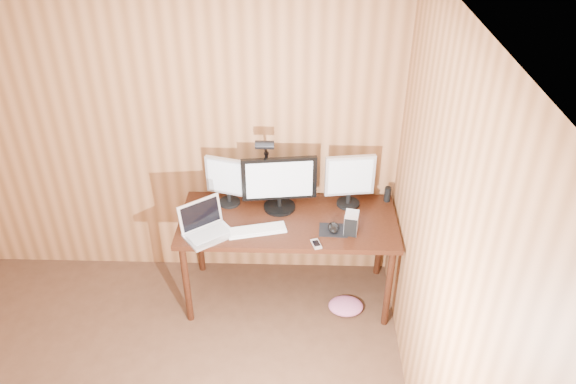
{
  "coord_description": "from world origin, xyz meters",
  "views": [
    {
      "loc": [
        1.03,
        -1.73,
        3.16
      ],
      "look_at": [
        0.93,
        1.58,
        1.02
      ],
      "focal_mm": 35.0,
      "sensor_mm": 36.0,
      "label": 1
    }
  ],
  "objects_px": {
    "monitor_left": "(228,180)",
    "phone": "(316,244)",
    "monitor_center": "(279,183)",
    "keyboard": "(257,230)",
    "hard_drive": "(351,223)",
    "desk_lamp": "(266,160)",
    "speaker": "(387,194)",
    "mouse": "(333,228)",
    "desk": "(288,227)",
    "monitor_right": "(350,179)",
    "laptop": "(205,226)"
  },
  "relations": [
    {
      "from": "monitor_left",
      "to": "keyboard",
      "type": "relative_size",
      "value": 0.9
    },
    {
      "from": "desk",
      "to": "mouse",
      "type": "bearing_deg",
      "value": -31.49
    },
    {
      "from": "laptop",
      "to": "desk",
      "type": "bearing_deg",
      "value": -13.7
    },
    {
      "from": "desk_lamp",
      "to": "speaker",
      "type": "bearing_deg",
      "value": 1.9
    },
    {
      "from": "monitor_center",
      "to": "keyboard",
      "type": "height_order",
      "value": "monitor_center"
    },
    {
      "from": "speaker",
      "to": "mouse",
      "type": "bearing_deg",
      "value": -137.34
    },
    {
      "from": "laptop",
      "to": "phone",
      "type": "height_order",
      "value": "laptop"
    },
    {
      "from": "keyboard",
      "to": "phone",
      "type": "relative_size",
      "value": 3.66
    },
    {
      "from": "monitor_center",
      "to": "phone",
      "type": "xyz_separation_m",
      "value": [
        0.27,
        -0.44,
        -0.22
      ]
    },
    {
      "from": "mouse",
      "to": "phone",
      "type": "distance_m",
      "value": 0.21
    },
    {
      "from": "monitor_left",
      "to": "mouse",
      "type": "xyz_separation_m",
      "value": [
        0.78,
        -0.32,
        -0.18
      ]
    },
    {
      "from": "monitor_right",
      "to": "desk",
      "type": "bearing_deg",
      "value": -171.89
    },
    {
      "from": "hard_drive",
      "to": "desk_lamp",
      "type": "relative_size",
      "value": 0.25
    },
    {
      "from": "monitor_center",
      "to": "speaker",
      "type": "relative_size",
      "value": 4.62
    },
    {
      "from": "hard_drive",
      "to": "speaker",
      "type": "distance_m",
      "value": 0.5
    },
    {
      "from": "phone",
      "to": "keyboard",
      "type": "bearing_deg",
      "value": 143.57
    },
    {
      "from": "monitor_right",
      "to": "keyboard",
      "type": "xyz_separation_m",
      "value": [
        -0.67,
        -0.36,
        -0.22
      ]
    },
    {
      "from": "laptop",
      "to": "phone",
      "type": "distance_m",
      "value": 0.79
    },
    {
      "from": "keyboard",
      "to": "desk",
      "type": "bearing_deg",
      "value": 32.1
    },
    {
      "from": "monitor_left",
      "to": "speaker",
      "type": "bearing_deg",
      "value": 19.15
    },
    {
      "from": "desk",
      "to": "hard_drive",
      "type": "height_order",
      "value": "hard_drive"
    },
    {
      "from": "mouse",
      "to": "desk_lamp",
      "type": "bearing_deg",
      "value": 142.2
    },
    {
      "from": "desk",
      "to": "hard_drive",
      "type": "distance_m",
      "value": 0.53
    },
    {
      "from": "desk",
      "to": "monitor_center",
      "type": "height_order",
      "value": "monitor_center"
    },
    {
      "from": "monitor_right",
      "to": "speaker",
      "type": "xyz_separation_m",
      "value": [
        0.3,
        0.06,
        -0.17
      ]
    },
    {
      "from": "hard_drive",
      "to": "laptop",
      "type": "bearing_deg",
      "value": -167.37
    },
    {
      "from": "keyboard",
      "to": "hard_drive",
      "type": "bearing_deg",
      "value": -12.44
    },
    {
      "from": "monitor_center",
      "to": "keyboard",
      "type": "xyz_separation_m",
      "value": [
        -0.15,
        -0.3,
        -0.21
      ]
    },
    {
      "from": "desk",
      "to": "keyboard",
      "type": "xyz_separation_m",
      "value": [
        -0.22,
        -0.23,
        0.13
      ]
    },
    {
      "from": "mouse",
      "to": "desk_lamp",
      "type": "distance_m",
      "value": 0.71
    },
    {
      "from": "desk_lamp",
      "to": "monitor_right",
      "type": "bearing_deg",
      "value": -2.79
    },
    {
      "from": "monitor_left",
      "to": "keyboard",
      "type": "xyz_separation_m",
      "value": [
        0.24,
        -0.35,
        -0.2
      ]
    },
    {
      "from": "mouse",
      "to": "desk_lamp",
      "type": "height_order",
      "value": "desk_lamp"
    },
    {
      "from": "laptop",
      "to": "speaker",
      "type": "bearing_deg",
      "value": -18.9
    },
    {
      "from": "desk_lamp",
      "to": "mouse",
      "type": "bearing_deg",
      "value": -35.97
    },
    {
      "from": "hard_drive",
      "to": "phone",
      "type": "distance_m",
      "value": 0.3
    },
    {
      "from": "monitor_right",
      "to": "speaker",
      "type": "height_order",
      "value": "monitor_right"
    },
    {
      "from": "mouse",
      "to": "keyboard",
      "type": "bearing_deg",
      "value": -178.97
    },
    {
      "from": "hard_drive",
      "to": "monitor_center",
      "type": "bearing_deg",
      "value": 161.92
    },
    {
      "from": "monitor_center",
      "to": "laptop",
      "type": "height_order",
      "value": "monitor_center"
    },
    {
      "from": "monitor_left",
      "to": "phone",
      "type": "height_order",
      "value": "monitor_left"
    },
    {
      "from": "monitor_center",
      "to": "monitor_left",
      "type": "height_order",
      "value": "monitor_center"
    },
    {
      "from": "laptop",
      "to": "keyboard",
      "type": "relative_size",
      "value": 0.95
    },
    {
      "from": "monitor_right",
      "to": "laptop",
      "type": "distance_m",
      "value": 1.12
    },
    {
      "from": "mouse",
      "to": "speaker",
      "type": "distance_m",
      "value": 0.58
    },
    {
      "from": "keyboard",
      "to": "phone",
      "type": "distance_m",
      "value": 0.44
    },
    {
      "from": "desk",
      "to": "laptop",
      "type": "relative_size",
      "value": 3.88
    },
    {
      "from": "desk",
      "to": "laptop",
      "type": "xyz_separation_m",
      "value": [
        -0.58,
        -0.26,
        0.18
      ]
    },
    {
      "from": "monitor_center",
      "to": "desk_lamp",
      "type": "xyz_separation_m",
      "value": [
        -0.1,
        0.09,
        0.14
      ]
    },
    {
      "from": "monitor_right",
      "to": "phone",
      "type": "distance_m",
      "value": 0.6
    }
  ]
}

